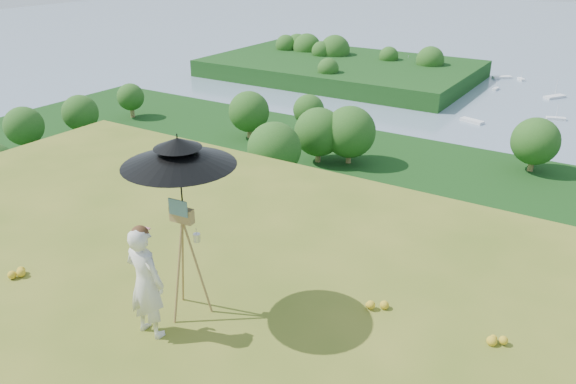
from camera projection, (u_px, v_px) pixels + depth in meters
The scene contains 11 objects.
ground at pixel (43, 349), 6.82m from camera, with size 14.00×14.00×0.00m, color #546A1E.
shoreline_tier at pixel (550, 256), 79.36m from camera, with size 170.00×28.00×8.00m, color #71665B.
peninsula at pixel (341, 61), 174.93m from camera, with size 90.00×60.00×12.00m, color #0F340E, non-canonical shape.
slope_trees at pixel (509, 243), 39.94m from camera, with size 110.00×50.00×6.00m, color #1C4E17, non-canonical shape.
harbor_town at pixel (559, 215), 76.72m from camera, with size 110.00×22.00×5.00m, color beige, non-canonical shape.
moored_boats at pixel (557, 98), 150.93m from camera, with size 140.00×140.00×0.70m, color white, non-canonical shape.
wildflowers at pixel (60, 334), 6.99m from camera, with size 10.00×10.50×0.12m, color gold, non-canonical shape.
painter at pixel (146, 282), 6.81m from camera, with size 0.55×0.36×1.50m, color beige.
field_easel at pixel (185, 257), 7.19m from camera, with size 0.63×0.63×1.67m, color olive, non-canonical shape.
sun_umbrella at pixel (180, 178), 6.77m from camera, with size 1.39×1.39×1.11m, color black, non-canonical shape.
painter_cap at pixel (139, 231), 6.53m from camera, with size 0.21×0.25×0.10m, color #CC7081, non-canonical shape.
Camera 1 is at (5.43, -3.02, 4.52)m, focal length 35.00 mm.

